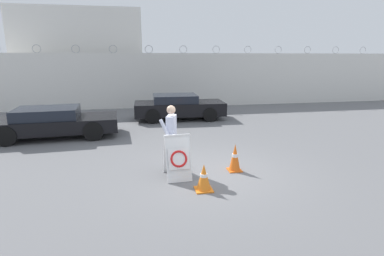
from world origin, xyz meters
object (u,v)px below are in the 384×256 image
(parked_car_front_coupe, at_px, (53,122))
(parked_car_rear_sedan, at_px, (179,107))
(barricade_sign, at_px, (177,157))
(traffic_cone_near, at_px, (204,177))
(security_guard, at_px, (171,135))
(traffic_cone_mid, at_px, (235,158))

(parked_car_front_coupe, bearing_deg, parked_car_rear_sedan, 22.26)
(barricade_sign, xyz_separation_m, traffic_cone_near, (0.49, -0.88, -0.25))
(security_guard, bearing_deg, parked_car_front_coupe, -120.42)
(security_guard, height_order, traffic_cone_near, security_guard)
(barricade_sign, height_order, parked_car_front_coupe, parked_car_front_coupe)
(parked_car_rear_sedan, bearing_deg, parked_car_front_coupe, -152.31)
(parked_car_front_coupe, height_order, parked_car_rear_sedan, parked_car_rear_sedan)
(traffic_cone_mid, bearing_deg, barricade_sign, -173.81)
(barricade_sign, relative_size, traffic_cone_near, 1.79)
(barricade_sign, xyz_separation_m, parked_car_rear_sedan, (1.11, 7.40, 0.07))
(traffic_cone_mid, bearing_deg, parked_car_front_coupe, 140.98)
(parked_car_rear_sedan, bearing_deg, traffic_cone_mid, -84.23)
(traffic_cone_near, height_order, traffic_cone_mid, traffic_cone_mid)
(parked_car_rear_sedan, bearing_deg, security_guard, -98.05)
(barricade_sign, distance_m, traffic_cone_mid, 1.63)
(parked_car_front_coupe, distance_m, parked_car_rear_sedan, 5.85)
(security_guard, relative_size, traffic_cone_mid, 2.39)
(traffic_cone_mid, xyz_separation_m, parked_car_rear_sedan, (-0.50, 7.23, 0.26))
(barricade_sign, distance_m, traffic_cone_near, 1.04)
(traffic_cone_mid, bearing_deg, traffic_cone_near, -136.67)
(traffic_cone_near, height_order, parked_car_front_coupe, parked_car_front_coupe)
(traffic_cone_near, bearing_deg, parked_car_front_coupe, 129.09)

